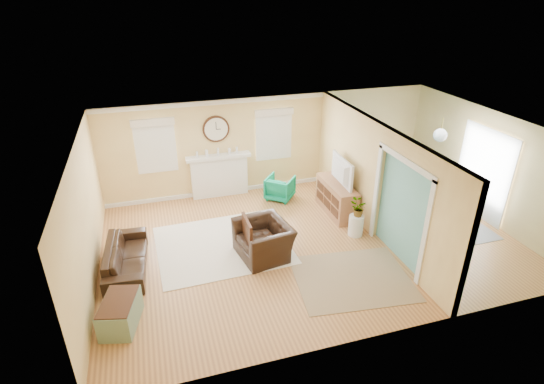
# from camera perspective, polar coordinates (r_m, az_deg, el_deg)

# --- Properties ---
(floor) EXTENTS (9.00, 9.00, 0.00)m
(floor) POSITION_cam_1_polar(r_m,az_deg,el_deg) (9.66, 5.10, -6.54)
(floor) COLOR #955E37
(floor) RESTS_ON ground
(wall_back) EXTENTS (9.00, 0.02, 2.60)m
(wall_back) POSITION_cam_1_polar(r_m,az_deg,el_deg) (11.64, -0.08, 6.60)
(wall_back) COLOR tan
(wall_back) RESTS_ON ground
(wall_front) EXTENTS (9.00, 0.02, 2.60)m
(wall_front) POSITION_cam_1_polar(r_m,az_deg,el_deg) (6.75, 15.03, -10.30)
(wall_front) COLOR tan
(wall_front) RESTS_ON ground
(wall_left) EXTENTS (0.02, 6.00, 2.60)m
(wall_left) POSITION_cam_1_polar(r_m,az_deg,el_deg) (8.56, -23.84, -3.43)
(wall_left) COLOR tan
(wall_left) RESTS_ON ground
(wall_right) EXTENTS (0.02, 6.00, 2.60)m
(wall_right) POSITION_cam_1_polar(r_m,az_deg,el_deg) (11.41, 26.94, 3.23)
(wall_right) COLOR tan
(wall_right) RESTS_ON ground
(ceiling) EXTENTS (9.00, 6.00, 0.02)m
(ceiling) POSITION_cam_1_polar(r_m,az_deg,el_deg) (8.54, 5.79, 8.28)
(ceiling) COLOR white
(ceiling) RESTS_ON wall_back
(partition) EXTENTS (0.17, 6.00, 2.60)m
(partition) POSITION_cam_1_polar(r_m,az_deg,el_deg) (9.86, 13.01, 2.50)
(partition) COLOR tan
(partition) RESTS_ON ground
(fireplace) EXTENTS (1.70, 0.30, 1.17)m
(fireplace) POSITION_cam_1_polar(r_m,az_deg,el_deg) (11.48, -7.10, 2.32)
(fireplace) COLOR white
(fireplace) RESTS_ON ground
(wall_clock) EXTENTS (0.70, 0.07, 0.70)m
(wall_clock) POSITION_cam_1_polar(r_m,az_deg,el_deg) (11.11, -7.54, 8.40)
(wall_clock) COLOR #3F1F11
(wall_clock) RESTS_ON wall_back
(window_left) EXTENTS (1.05, 0.13, 1.42)m
(window_left) POSITION_cam_1_polar(r_m,az_deg,el_deg) (11.04, -15.45, 6.49)
(window_left) COLOR white
(window_left) RESTS_ON wall_back
(window_right) EXTENTS (1.05, 0.13, 1.42)m
(window_right) POSITION_cam_1_polar(r_m,az_deg,el_deg) (11.49, 0.23, 8.23)
(window_right) COLOR white
(window_right) RESTS_ON wall_back
(french_doors) EXTENTS (0.06, 1.70, 2.20)m
(french_doors) POSITION_cam_1_polar(r_m,az_deg,el_deg) (11.45, 26.57, 2.29)
(french_doors) COLOR white
(french_doors) RESTS_ON ground
(pendant) EXTENTS (0.30, 0.30, 0.55)m
(pendant) POSITION_cam_1_polar(r_m,az_deg,el_deg) (10.16, 21.68, 7.11)
(pendant) COLOR gold
(pendant) RESTS_ON ceiling
(rug_cream) EXTENTS (2.89, 2.53, 0.02)m
(rug_cream) POSITION_cam_1_polar(r_m,az_deg,el_deg) (9.53, -6.69, -7.07)
(rug_cream) COLOR beige
(rug_cream) RESTS_ON floor
(rug_jute) EXTENTS (2.41, 2.06, 0.01)m
(rug_jute) POSITION_cam_1_polar(r_m,az_deg,el_deg) (8.65, 10.72, -11.32)
(rug_jute) COLOR #967D58
(rug_jute) RESTS_ON floor
(rug_grey) EXTENTS (2.50, 3.13, 0.01)m
(rug_grey) POSITION_cam_1_polar(r_m,az_deg,el_deg) (11.23, 18.80, -2.92)
(rug_grey) COLOR gray
(rug_grey) RESTS_ON floor
(sofa) EXTENTS (0.87, 1.96, 0.56)m
(sofa) POSITION_cam_1_polar(r_m,az_deg,el_deg) (9.10, -19.02, -8.27)
(sofa) COLOR black
(sofa) RESTS_ON floor
(eames_chair) EXTENTS (1.18, 1.30, 0.75)m
(eames_chair) POSITION_cam_1_polar(r_m,az_deg,el_deg) (8.96, -1.13, -6.45)
(eames_chair) COLOR black
(eames_chair) RESTS_ON floor
(green_chair) EXTENTS (0.95, 0.96, 0.63)m
(green_chair) POSITION_cam_1_polar(r_m,az_deg,el_deg) (11.32, 1.08, 0.58)
(green_chair) COLOR #00804D
(green_chair) RESTS_ON floor
(trunk) EXTENTS (0.74, 0.99, 0.51)m
(trunk) POSITION_cam_1_polar(r_m,az_deg,el_deg) (7.82, -19.74, -15.03)
(trunk) COLOR gray
(trunk) RESTS_ON floor
(credenza) EXTENTS (0.51, 1.50, 0.80)m
(credenza) POSITION_cam_1_polar(r_m,az_deg,el_deg) (10.72, 8.66, -0.77)
(credenza) COLOR #A7704B
(credenza) RESTS_ON floor
(tv) EXTENTS (0.20, 1.16, 0.67)m
(tv) POSITION_cam_1_polar(r_m,az_deg,el_deg) (10.40, 8.84, 2.82)
(tv) COLOR black
(tv) RESTS_ON credenza
(garden_stool) EXTENTS (0.34, 0.34, 0.49)m
(garden_stool) POSITION_cam_1_polar(r_m,az_deg,el_deg) (9.90, 11.21, -4.42)
(garden_stool) COLOR white
(garden_stool) RESTS_ON floor
(potted_plant) EXTENTS (0.47, 0.47, 0.40)m
(potted_plant) POSITION_cam_1_polar(r_m,az_deg,el_deg) (9.69, 11.44, -2.15)
(potted_plant) COLOR #337F33
(potted_plant) RESTS_ON garden_stool
(dining_table) EXTENTS (1.08, 1.76, 0.59)m
(dining_table) POSITION_cam_1_polar(r_m,az_deg,el_deg) (11.10, 19.02, -1.60)
(dining_table) COLOR #3F1F11
(dining_table) RESTS_ON floor
(dining_chair_n) EXTENTS (0.53, 0.53, 1.00)m
(dining_chair_n) POSITION_cam_1_polar(r_m,az_deg,el_deg) (11.81, 16.69, 2.01)
(dining_chair_n) COLOR gray
(dining_chair_n) RESTS_ON floor
(dining_chair_s) EXTENTS (0.48, 0.48, 0.92)m
(dining_chair_s) POSITION_cam_1_polar(r_m,az_deg,el_deg) (10.25, 21.91, -2.96)
(dining_chair_s) COLOR gray
(dining_chair_s) RESTS_ON floor
(dining_chair_w) EXTENTS (0.48, 0.48, 0.96)m
(dining_chair_w) POSITION_cam_1_polar(r_m,az_deg,el_deg) (10.70, 16.50, -0.67)
(dining_chair_w) COLOR white
(dining_chair_w) RESTS_ON floor
(dining_chair_e) EXTENTS (0.46, 0.46, 0.94)m
(dining_chair_e) POSITION_cam_1_polar(r_m,az_deg,el_deg) (11.36, 22.43, -0.10)
(dining_chair_e) COLOR gray
(dining_chair_e) RESTS_ON floor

